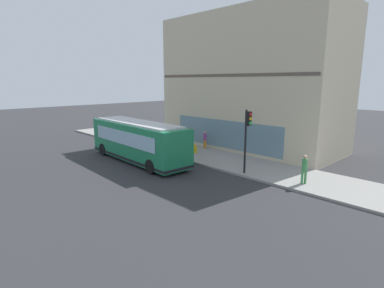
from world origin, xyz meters
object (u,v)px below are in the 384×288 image
at_px(fire_hydrant, 195,149).
at_px(pedestrian_walking_along_curb, 189,140).
at_px(traffic_light_near_corner, 247,130).
at_px(pedestrian_near_building_entrance, 205,139).
at_px(city_bus_nearside, 138,141).
at_px(pedestrian_near_hydrant, 304,167).

xyz_separation_m(fire_hydrant, pedestrian_walking_along_curb, (0.07, 0.86, 0.65)).
xyz_separation_m(traffic_light_near_corner, pedestrian_near_building_entrance, (3.53, 7.08, -2.01)).
bearing_deg(pedestrian_near_building_entrance, city_bus_nearside, 172.18).
distance_m(city_bus_nearside, fire_hydrant, 5.00).
bearing_deg(pedestrian_walking_along_curb, traffic_light_near_corner, -103.41).
xyz_separation_m(pedestrian_near_hydrant, pedestrian_near_building_entrance, (2.74, 10.66, -0.11)).
bearing_deg(traffic_light_near_corner, pedestrian_near_hydrant, -77.58).
bearing_deg(city_bus_nearside, traffic_light_near_corner, -69.56).
relative_size(pedestrian_near_hydrant, pedestrian_near_building_entrance, 1.11).
relative_size(pedestrian_near_building_entrance, pedestrian_walking_along_curb, 0.89).
xyz_separation_m(city_bus_nearside, fire_hydrant, (4.63, -1.56, -1.04)).
height_order(pedestrian_near_hydrant, pedestrian_walking_along_curb, pedestrian_walking_along_curb).
height_order(traffic_light_near_corner, pedestrian_near_hydrant, traffic_light_near_corner).
distance_m(pedestrian_near_building_entrance, pedestrian_walking_along_curb, 1.81).
distance_m(city_bus_nearside, pedestrian_near_hydrant, 12.15).
bearing_deg(traffic_light_near_corner, city_bus_nearside, 110.44).
xyz_separation_m(traffic_light_near_corner, fire_hydrant, (1.66, 6.41, -2.53)).
bearing_deg(pedestrian_near_hydrant, pedestrian_walking_along_curb, 85.01).
height_order(city_bus_nearside, traffic_light_near_corner, traffic_light_near_corner).
relative_size(city_bus_nearside, traffic_light_near_corner, 2.44).
distance_m(fire_hydrant, pedestrian_walking_along_curb, 1.08).
distance_m(fire_hydrant, pedestrian_near_hydrant, 10.05).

